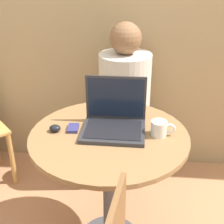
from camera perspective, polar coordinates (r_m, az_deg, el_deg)
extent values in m
cube|color=tan|center=(2.29, 1.88, 19.81)|extent=(7.00, 0.05, 2.60)
cylinder|color=#4C4C51|center=(1.81, -0.49, -14.52)|extent=(0.07, 0.07, 0.72)
cylinder|color=olive|center=(1.59, -0.54, -4.41)|extent=(0.81, 0.81, 0.02)
cube|color=#2D2D33|center=(1.59, 0.25, -3.49)|extent=(0.32, 0.26, 0.02)
cube|color=black|center=(1.58, 0.25, -3.13)|extent=(0.28, 0.21, 0.00)
cube|color=#2D2D33|center=(1.65, 0.71, 2.66)|extent=(0.32, 0.01, 0.24)
cube|color=#141E33|center=(1.64, 0.69, 2.57)|extent=(0.29, 0.00, 0.21)
cube|color=navy|center=(1.63, -7.12, -2.94)|extent=(0.06, 0.09, 0.02)
ellipsoid|color=black|center=(1.62, -10.41, -2.98)|extent=(0.06, 0.05, 0.04)
cylinder|color=white|center=(1.57, 8.56, -2.97)|extent=(0.08, 0.08, 0.08)
torus|color=white|center=(1.58, 10.52, -3.05)|extent=(0.06, 0.01, 0.06)
cube|color=#4C4742|center=(2.52, 2.70, -5.48)|extent=(0.41, 0.54, 0.47)
cylinder|color=beige|center=(2.18, 2.34, 3.91)|extent=(0.36, 0.36, 0.53)
sphere|color=brown|center=(2.07, 2.53, 13.34)|extent=(0.21, 0.21, 0.21)
cylinder|color=tan|center=(2.46, -17.81, -8.17)|extent=(0.04, 0.04, 0.44)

